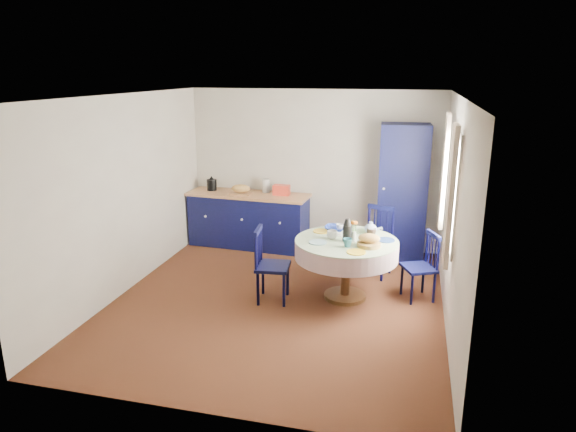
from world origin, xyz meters
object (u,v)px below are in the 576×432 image
mug_a (332,235)px  mug_c (371,232)px  pantry_cabinet (402,192)px  mug_b (347,243)px  dining_table (347,250)px  chair_far (376,241)px  mug_d (340,227)px  kitchen_counter (249,219)px  chair_right (422,266)px  cobalt_bowl (335,229)px  chair_left (270,264)px

mug_a → mug_c: mug_a is taller
pantry_cabinet → mug_b: (-0.56, -1.94, -0.20)m
dining_table → mug_b: bearing=-82.6°
chair_far → mug_d: (-0.44, -0.53, 0.32)m
kitchen_counter → chair_right: (2.72, -1.42, -0.02)m
mug_d → cobalt_bowl: (-0.05, -0.04, -0.01)m
chair_right → cobalt_bowl: chair_right is taller
mug_b → chair_far: bearing=77.1°
mug_d → mug_a: bearing=-96.8°
cobalt_bowl → mug_d: bearing=35.6°
chair_far → mug_d: size_ratio=10.42×
mug_c → cobalt_bowl: size_ratio=0.43×
chair_left → dining_table: bearing=-79.0°
mug_c → chair_left: bearing=-155.3°
chair_right → mug_c: mug_c is taller
kitchen_counter → chair_right: size_ratio=2.32×
mug_a → kitchen_counter: bearing=135.0°
chair_far → cobalt_bowl: (-0.49, -0.57, 0.31)m
chair_left → mug_d: 1.06m
kitchen_counter → chair_right: bearing=-24.1°
chair_left → mug_d: chair_left is taller
mug_a → mug_b: (0.22, -0.26, -0.00)m
kitchen_counter → mug_d: kitchen_counter is taller
chair_far → mug_b: size_ratio=8.79×
kitchen_counter → mug_a: size_ratio=15.11×
pantry_cabinet → cobalt_bowl: size_ratio=7.45×
chair_left → cobalt_bowl: size_ratio=3.43×
mug_c → cobalt_bowl: bearing=171.5°
chair_far → mug_b: bearing=-86.6°
pantry_cabinet → cobalt_bowl: 1.60m
chair_left → mug_d: bearing=-55.9°
mug_a → mug_b: bearing=-49.0°
kitchen_counter → mug_c: bearing=-30.0°
chair_left → chair_right: (1.82, 0.50, -0.04)m
chair_left → mug_a: (0.72, 0.30, 0.35)m
dining_table → mug_d: 0.43m
pantry_cabinet → chair_far: 1.00m
mug_d → chair_left: bearing=-139.6°
pantry_cabinet → mug_b: pantry_cabinet is taller
pantry_cabinet → kitchen_counter: bearing=177.9°
chair_right → cobalt_bowl: size_ratio=3.14×
kitchen_counter → mug_d: (1.66, -1.27, 0.36)m
dining_table → chair_right: (0.91, 0.21, -0.21)m
chair_right → mug_a: bearing=-104.2°
chair_right → mug_b: size_ratio=7.81×
kitchen_counter → mug_d: 2.12m
cobalt_bowl → chair_right: bearing=-5.9°
pantry_cabinet → chair_right: (0.32, -1.48, -0.58)m
chair_far → chair_right: bearing=-31.7°
mug_c → pantry_cabinet: bearing=77.4°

